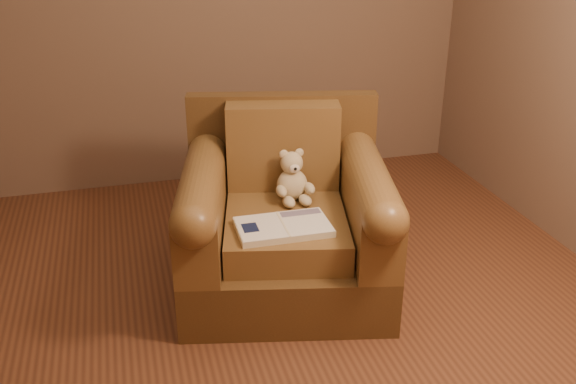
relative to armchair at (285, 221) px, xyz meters
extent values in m
plane|color=brown|center=(-0.25, -0.41, -0.37)|extent=(4.00, 4.00, 0.00)
cube|color=#53391B|center=(-0.01, -0.05, -0.22)|extent=(1.25, 1.21, 0.30)
cube|color=#53391B|center=(0.09, 0.39, 0.26)|extent=(1.06, 0.34, 0.66)
cube|color=brown|center=(-0.02, -0.10, 0.01)|extent=(0.76, 0.86, 0.16)
cube|color=brown|center=(0.06, 0.26, 0.32)|extent=(0.64, 0.30, 0.48)
cube|color=brown|center=(-0.43, 0.00, 0.10)|extent=(0.40, 0.92, 0.34)
cube|color=brown|center=(0.39, -0.19, 0.10)|extent=(0.40, 0.92, 0.34)
cylinder|color=brown|center=(-0.43, 0.00, 0.27)|extent=(0.40, 0.92, 0.21)
cylinder|color=brown|center=(0.39, -0.19, 0.27)|extent=(0.40, 0.92, 0.21)
ellipsoid|color=#C9B58C|center=(0.06, 0.09, 0.17)|extent=(0.17, 0.15, 0.17)
sphere|color=#C9B58C|center=(0.06, 0.10, 0.29)|extent=(0.12, 0.12, 0.12)
ellipsoid|color=#C9B58C|center=(0.02, 0.11, 0.34)|extent=(0.05, 0.03, 0.05)
ellipsoid|color=#C9B58C|center=(0.11, 0.11, 0.34)|extent=(0.05, 0.03, 0.05)
ellipsoid|color=beige|center=(0.06, 0.04, 0.28)|extent=(0.06, 0.04, 0.05)
sphere|color=black|center=(0.06, 0.02, 0.28)|extent=(0.02, 0.02, 0.02)
ellipsoid|color=#C9B58C|center=(-0.01, 0.02, 0.17)|extent=(0.06, 0.11, 0.06)
ellipsoid|color=#C9B58C|center=(0.14, 0.02, 0.17)|extent=(0.06, 0.11, 0.06)
ellipsoid|color=#C9B58C|center=(0.02, -0.01, 0.11)|extent=(0.07, 0.11, 0.06)
ellipsoid|color=#C9B58C|center=(0.11, -0.01, 0.11)|extent=(0.07, 0.11, 0.06)
cube|color=beige|center=(-0.08, -0.26, 0.10)|extent=(0.46, 0.28, 0.03)
cube|color=white|center=(-0.19, -0.26, 0.12)|extent=(0.22, 0.27, 0.00)
cube|color=white|center=(0.04, -0.26, 0.12)|extent=(0.22, 0.27, 0.00)
cube|color=beige|center=(-0.08, -0.26, 0.12)|extent=(0.01, 0.27, 0.00)
cube|color=#0F1638|center=(-0.24, -0.26, 0.12)|extent=(0.07, 0.10, 0.00)
cube|color=slate|center=(0.04, -0.16, 0.12)|extent=(0.20, 0.06, 0.00)
cylinder|color=gold|center=(0.39, 0.60, -0.35)|extent=(0.36, 0.36, 0.03)
cylinder|color=gold|center=(0.39, 0.60, -0.05)|extent=(0.04, 0.04, 0.59)
cylinder|color=gold|center=(0.39, 0.60, 0.26)|extent=(0.45, 0.45, 0.02)
cylinder|color=gold|center=(0.39, 0.60, 0.24)|extent=(0.04, 0.04, 0.02)
camera|label=1|loc=(-0.78, -2.94, 1.55)|focal=40.00mm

